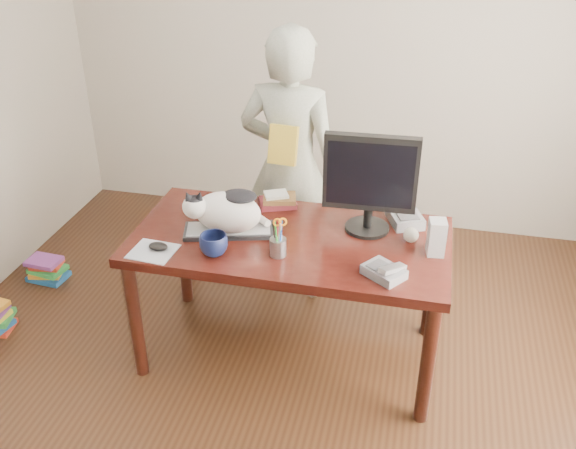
# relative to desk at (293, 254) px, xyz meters

# --- Properties ---
(room) EXTENTS (4.50, 4.50, 4.50)m
(room) POSITION_rel_desk_xyz_m (0.00, -0.68, 0.75)
(room) COLOR black
(room) RESTS_ON ground
(desk) EXTENTS (1.60, 0.80, 0.75)m
(desk) POSITION_rel_desk_xyz_m (0.00, 0.00, 0.00)
(desk) COLOR black
(desk) RESTS_ON ground
(keyboard) EXTENTS (0.48, 0.29, 0.03)m
(keyboard) POSITION_rel_desk_xyz_m (-0.32, -0.11, 0.16)
(keyboard) COLOR black
(keyboard) RESTS_ON desk
(cat) EXTENTS (0.44, 0.30, 0.25)m
(cat) POSITION_rel_desk_xyz_m (-0.33, -0.11, 0.28)
(cat) COLOR white
(cat) RESTS_ON keyboard
(monitor) EXTENTS (0.47, 0.24, 0.52)m
(monitor) POSITION_rel_desk_xyz_m (0.37, 0.07, 0.44)
(monitor) COLOR black
(monitor) RESTS_ON desk
(pen_cup) EXTENTS (0.10, 0.10, 0.20)m
(pen_cup) POSITION_rel_desk_xyz_m (-0.02, -0.26, 0.20)
(pen_cup) COLOR gray
(pen_cup) RESTS_ON desk
(mousepad) EXTENTS (0.23, 0.21, 0.00)m
(mousepad) POSITION_rel_desk_xyz_m (-0.62, -0.37, 0.15)
(mousepad) COLOR silver
(mousepad) RESTS_ON desk
(mouse) EXTENTS (0.10, 0.07, 0.04)m
(mouse) POSITION_rel_desk_xyz_m (-0.60, -0.35, 0.17)
(mouse) COLOR black
(mouse) RESTS_ON mousepad
(coffee_mug) EXTENTS (0.19, 0.19, 0.11)m
(coffee_mug) POSITION_rel_desk_xyz_m (-0.32, -0.32, 0.20)
(coffee_mug) COLOR black
(coffee_mug) RESTS_ON desk
(phone) EXTENTS (0.22, 0.21, 0.08)m
(phone) POSITION_rel_desk_xyz_m (0.50, -0.33, 0.18)
(phone) COLOR slate
(phone) RESTS_ON desk
(speaker) EXTENTS (0.09, 0.10, 0.18)m
(speaker) POSITION_rel_desk_xyz_m (0.72, -0.07, 0.24)
(speaker) COLOR #9B9B9D
(speaker) RESTS_ON desk
(baseball) EXTENTS (0.08, 0.08, 0.08)m
(baseball) POSITION_rel_desk_xyz_m (0.60, 0.01, 0.19)
(baseball) COLOR beige
(baseball) RESTS_ON desk
(book_stack) EXTENTS (0.24, 0.21, 0.07)m
(book_stack) POSITION_rel_desk_xyz_m (-0.14, 0.24, 0.18)
(book_stack) COLOR #51151C
(book_stack) RESTS_ON desk
(calculator) EXTENTS (0.22, 0.25, 0.06)m
(calculator) POSITION_rel_desk_xyz_m (0.56, 0.20, 0.18)
(calculator) COLOR slate
(calculator) RESTS_ON desk
(person) EXTENTS (0.65, 0.46, 1.68)m
(person) POSITION_rel_desk_xyz_m (-0.15, 0.56, 0.24)
(person) COLOR beige
(person) RESTS_ON ground
(held_book) EXTENTS (0.17, 0.11, 0.22)m
(held_book) POSITION_rel_desk_xyz_m (-0.15, 0.39, 0.45)
(held_book) COLOR gold
(held_book) RESTS_ON person
(book_pile_b) EXTENTS (0.26, 0.20, 0.15)m
(book_pile_b) POSITION_rel_desk_xyz_m (-1.72, 0.27, -0.53)
(book_pile_b) COLOR #184F95
(book_pile_b) RESTS_ON ground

